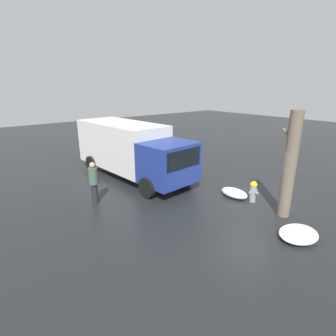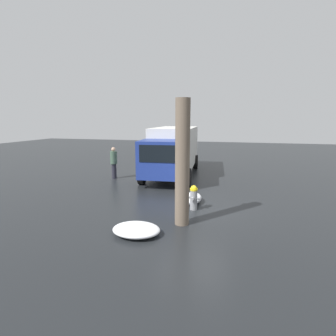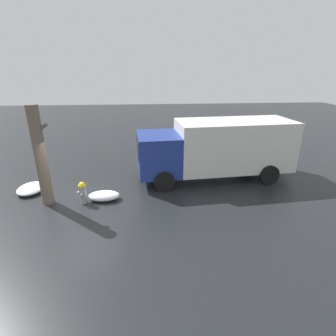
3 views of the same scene
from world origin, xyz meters
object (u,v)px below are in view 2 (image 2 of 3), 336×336
Objects in this scene: fire_hydrant at (194,197)px; pedestrian at (114,162)px; delivery_truck at (173,149)px; tree_trunk at (182,163)px.

pedestrian is at bearing -122.49° from fire_hydrant.
delivery_truck reaches higher than pedestrian.
pedestrian is at bearing 29.11° from delivery_truck.
tree_trunk reaches higher than pedestrian.
tree_trunk is (-1.41, 0.14, 1.47)m from fire_hydrant.
pedestrian is at bearing 42.65° from tree_trunk.
fire_hydrant is 6.51m from pedestrian.
fire_hydrant is 6.42m from delivery_truck.
delivery_truck is (5.94, 2.19, 1.06)m from fire_hydrant.
pedestrian is (4.00, 5.12, 0.48)m from fire_hydrant.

